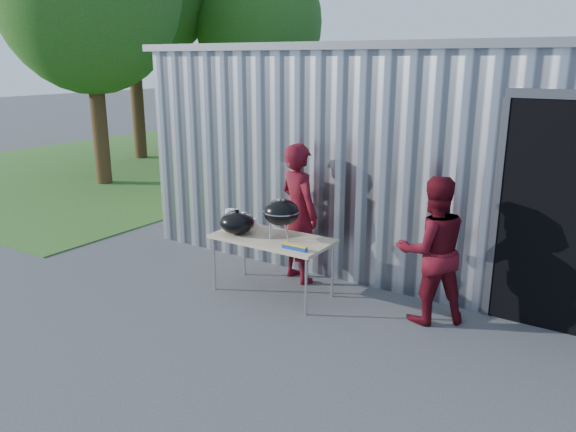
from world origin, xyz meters
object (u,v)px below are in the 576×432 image
Objects in this scene: kettle_grill at (281,206)px; folding_table at (272,240)px; person_cook at (299,213)px; person_bystander at (432,250)px.

folding_table is at bearing -172.66° from kettle_grill.
kettle_grill is at bearing 123.08° from person_cook.
folding_table is 0.63m from person_cook.
folding_table is at bearing -29.11° from person_bystander.
person_cook reaches higher than kettle_grill.
kettle_grill is at bearing -28.88° from person_bystander.
kettle_grill reaches higher than person_bystander.
kettle_grill is 1.85m from person_bystander.
person_bystander is at bearing 10.76° from kettle_grill.
person_bystander is at bearing -164.52° from person_cook.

